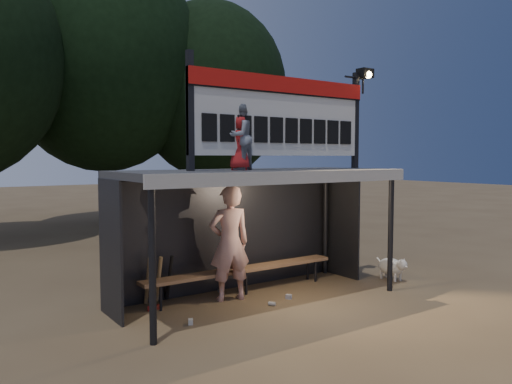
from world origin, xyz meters
TOP-DOWN VIEW (x-y plane):
  - ground at (0.00, 0.00)m, footprint 80.00×80.00m
  - player at (-0.42, 0.33)m, footprint 0.83×0.63m
  - child_a at (-0.40, 0.02)m, footprint 0.68×0.62m
  - child_b at (-0.42, 0.01)m, footprint 0.52×0.41m
  - dugout_shelter at (0.00, 0.24)m, footprint 5.10×2.08m
  - scoreboard_assembly at (0.56, -0.01)m, footprint 4.10×0.27m
  - bench at (0.00, 0.55)m, footprint 4.00×0.35m
  - tree_mid at (1.00, 11.50)m, footprint 7.22×7.22m
  - tree_right at (5.00, 10.50)m, footprint 6.08×6.08m
  - dog at (3.10, -0.37)m, footprint 0.36×0.81m
  - bats at (-1.56, 0.82)m, footprint 0.47×0.33m
  - litter at (-0.84, 0.13)m, footprint 2.41×1.39m

SIDE VIEW (x-z plane):
  - ground at x=0.00m, z-range 0.00..0.00m
  - litter at x=-0.84m, z-range 0.00..0.08m
  - dog at x=3.10m, z-range 0.03..0.53m
  - bats at x=-1.56m, z-range 0.01..0.85m
  - bench at x=0.00m, z-range 0.19..0.67m
  - player at x=-0.42m, z-range 0.00..2.04m
  - dugout_shelter at x=0.00m, z-range 0.69..3.01m
  - child_b at x=-0.42m, z-range 2.32..3.24m
  - child_a at x=-0.40m, z-range 2.32..3.45m
  - scoreboard_assembly at x=0.56m, z-range 2.33..4.32m
  - tree_right at x=5.00m, z-range 0.83..9.55m
  - tree_mid at x=1.00m, z-range 0.99..11.34m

